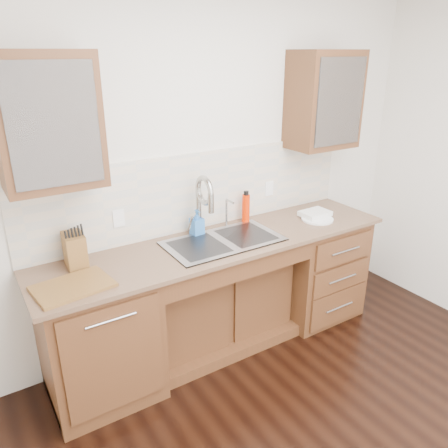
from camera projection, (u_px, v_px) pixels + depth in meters
wall_back at (196, 170)px, 3.29m from camera, size 4.00×0.10×2.70m
base_cabinet_left at (99, 337)px, 2.87m from camera, size 0.70×0.62×0.88m
base_cabinet_center at (215, 301)px, 3.45m from camera, size 1.20×0.44×0.70m
base_cabinet_right at (313, 266)px, 3.81m from camera, size 0.70×0.62×0.88m
countertop at (222, 243)px, 3.16m from camera, size 2.70×0.65×0.03m
backsplash at (200, 191)px, 3.29m from camera, size 2.70×0.02×0.59m
sink at (223, 252)px, 3.18m from camera, size 0.84×0.46×0.19m
faucet at (199, 208)px, 3.22m from camera, size 0.04×0.04×0.40m
filter_tap at (226, 212)px, 3.38m from camera, size 0.02×0.02×0.24m
upper_cabinet_left at (47, 122)px, 2.42m from camera, size 0.55×0.34×0.75m
upper_cabinet_right at (324, 100)px, 3.46m from camera, size 0.55×0.34×0.75m
outlet_left at (119, 218)px, 2.99m from camera, size 0.08×0.01×0.12m
outlet_right at (269, 189)px, 3.64m from camera, size 0.08×0.01×0.12m
soap_bottle at (197, 223)px, 3.23m from camera, size 0.09×0.10×0.19m
water_bottle at (246, 209)px, 3.46m from camera, size 0.07×0.07×0.23m
plate at (317, 219)px, 3.55m from camera, size 0.32×0.32×0.01m
dish_towel at (315, 213)px, 3.59m from camera, size 0.24×0.18×0.04m
knife_block at (75, 250)px, 2.75m from camera, size 0.13×0.20×0.22m
cutting_board at (73, 286)px, 2.53m from camera, size 0.46×0.35×0.02m
cup_left_a at (40, 132)px, 2.42m from camera, size 0.13×0.13×0.09m
cup_left_b at (77, 128)px, 2.52m from camera, size 0.13×0.13×0.10m
cup_right_a at (318, 108)px, 3.46m from camera, size 0.14×0.14×0.09m
cup_right_b at (327, 107)px, 3.50m from camera, size 0.10×0.10×0.09m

